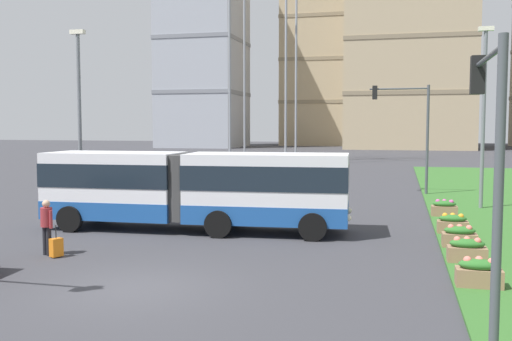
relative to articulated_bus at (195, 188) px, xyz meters
name	(u,v)px	position (x,y,z in m)	size (l,w,h in m)	color
ground_plane	(134,289)	(1.28, -7.94, -1.65)	(260.00, 260.00, 0.00)	#38383D
articulated_bus	(195,188)	(0.00, 0.00, 0.00)	(11.95, 3.33, 3.00)	white
car_white_van	(209,175)	(-4.76, 15.88, -0.90)	(4.60, 2.49, 1.58)	silver
pedestrian_crossing	(47,223)	(-3.02, -5.15, -0.65)	(0.54, 0.36, 1.74)	black
rolling_suitcase	(56,247)	(-2.57, -5.35, -1.34)	(0.37, 0.43, 0.97)	orange
flower_planter_0	(479,272)	(9.60, -5.94, -1.23)	(1.10, 0.56, 0.74)	#937051
flower_planter_1	(467,250)	(9.60, -3.29, -1.23)	(1.10, 0.56, 0.74)	#937051
flower_planter_2	(460,236)	(9.60, -1.12, -1.23)	(1.10, 0.56, 0.74)	#937051
flower_planter_3	(453,224)	(9.60, 1.42, -1.23)	(1.10, 0.56, 0.74)	#937051
flower_planter_4	(444,208)	(9.60, 5.58, -1.23)	(1.10, 0.56, 0.74)	#937051
traffic_light_far_right	(409,121)	(8.15, 14.06, 2.68)	(3.41, 0.28, 6.39)	#474C51
traffic_light_near_right	(489,139)	(9.20, -9.79, 2.15)	(0.28, 3.46, 5.51)	#474C51
streetlight_left	(79,112)	(-7.22, 3.95, 3.06)	(0.70, 0.28, 8.55)	slate
streetlight_median	(484,110)	(11.50, 8.62, 3.14)	(0.70, 0.28, 8.71)	slate
apartment_tower_west	(203,43)	(-28.72, 84.19, 17.92)	(14.48, 15.56, 39.11)	#9EA3AD
apartment_tower_westcentre	(335,43)	(-5.73, 100.64, 19.50)	(20.87, 14.59, 42.26)	tan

